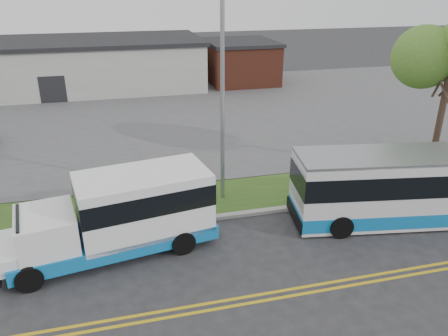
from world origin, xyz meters
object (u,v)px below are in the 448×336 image
object	(u,v)px
streetlight_near	(223,84)
transit_bus	(424,186)
shuttle_bus	(124,212)
pedestrian	(82,203)

from	to	relation	value
streetlight_near	transit_bus	size ratio (longest dim) A/B	0.88
shuttle_bus	pedestrian	xyz separation A→B (m)	(-1.59, 2.08, -0.52)
shuttle_bus	transit_bus	xyz separation A→B (m)	(11.78, -0.71, -0.06)
streetlight_near	transit_bus	world-z (taller)	streetlight_near
streetlight_near	transit_bus	xyz separation A→B (m)	(7.43, -3.61, -3.76)
shuttle_bus	transit_bus	distance (m)	11.81
transit_bus	shuttle_bus	bearing A→B (deg)	-174.39
transit_bus	pedestrian	distance (m)	13.67
streetlight_near	transit_bus	bearing A→B (deg)	-25.93
streetlight_near	shuttle_bus	world-z (taller)	streetlight_near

